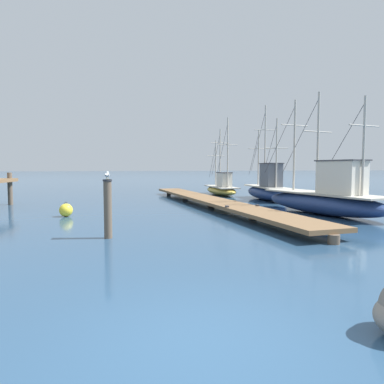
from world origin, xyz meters
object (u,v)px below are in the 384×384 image
fishing_boat_0 (267,188)px  fishing_boat_2 (221,188)px  mooring_piling (108,208)px  fishing_boat_1 (325,198)px  perched_seagull (107,175)px  mooring_buoy (66,210)px

fishing_boat_0 → fishing_boat_2: fishing_boat_0 is taller
fishing_boat_0 → mooring_piling: fishing_boat_0 is taller
fishing_boat_1 → perched_seagull: size_ratio=22.25×
fishing_boat_0 → fishing_boat_1: 7.60m
fishing_boat_0 → mooring_buoy: fishing_boat_0 is taller
fishing_boat_1 → perched_seagull: fishing_boat_1 is taller
fishing_boat_2 → mooring_piling: fishing_boat_2 is taller
fishing_boat_1 → perched_seagull: 11.00m
fishing_boat_0 → mooring_piling: size_ratio=3.56×
fishing_boat_2 → mooring_buoy: size_ratio=9.53×
fishing_boat_0 → fishing_boat_1: (-0.60, -7.58, -0.00)m
fishing_boat_1 → mooring_piling: fishing_boat_1 is taller
fishing_boat_0 → fishing_boat_1: fishing_boat_0 is taller
fishing_boat_0 → perched_seagull: (-11.03, -10.83, 1.27)m
fishing_boat_0 → perched_seagull: fishing_boat_0 is taller
mooring_piling → fishing_boat_0: bearing=44.5°
mooring_piling → fishing_boat_1: bearing=17.3°
mooring_piling → mooring_buoy: size_ratio=2.79×
fishing_boat_2 → mooring_piling: bearing=-120.5°
mooring_piling → perched_seagull: perched_seagull is taller
fishing_boat_2 → mooring_buoy: fishing_boat_2 is taller
mooring_piling → perched_seagull: (-0.00, -0.01, 1.08)m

